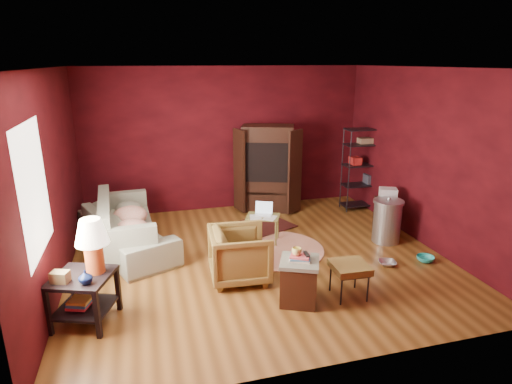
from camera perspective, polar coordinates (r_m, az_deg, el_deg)
room at (r=6.10m, az=0.17°, el=3.01°), size 5.54×5.04×2.84m
sofa at (r=7.03m, az=-16.98°, el=-4.15°), size 1.42×2.27×0.86m
armchair at (r=5.86m, az=-2.17°, el=-8.01°), size 0.79×0.83×0.80m
pet_bowl_steel at (r=6.63m, az=17.19°, el=-8.32°), size 0.26×0.13×0.25m
pet_bowl_turquoise at (r=6.94m, az=21.73°, el=-7.62°), size 0.27×0.12×0.26m
vase at (r=5.02m, az=-21.79°, el=-10.51°), size 0.18×0.18×0.15m
mug at (r=5.24m, az=5.44°, el=-7.78°), size 0.12×0.10×0.12m
side_table at (r=5.20m, az=-21.55°, el=-8.64°), size 0.80×0.80×1.23m
sofa_cushions at (r=7.03m, az=-17.18°, el=-4.52°), size 0.88×1.95×0.80m
hamper at (r=5.41m, az=5.77°, el=-11.62°), size 0.61×0.61×0.65m
footstool at (r=5.58m, az=12.39°, el=-9.91°), size 0.46×0.46×0.45m
rug_round at (r=6.88m, az=2.74°, el=-7.66°), size 1.77×1.77×0.01m
rug_oriental at (r=7.72m, az=-0.09°, el=-4.72°), size 1.54×1.31×0.01m
laptop_desk at (r=7.03m, az=0.94°, el=-3.56°), size 0.64×0.57×0.66m
tv_armoire at (r=8.43m, az=1.55°, el=3.36°), size 1.26×0.98×1.70m
wire_shelving at (r=8.78m, az=14.19°, el=3.48°), size 0.81×0.37×1.64m
small_stand at (r=7.67m, az=17.13°, el=-1.00°), size 0.53×0.53×0.81m
trash_can at (r=7.38m, az=17.07°, el=-3.68°), size 0.61×0.61×0.77m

